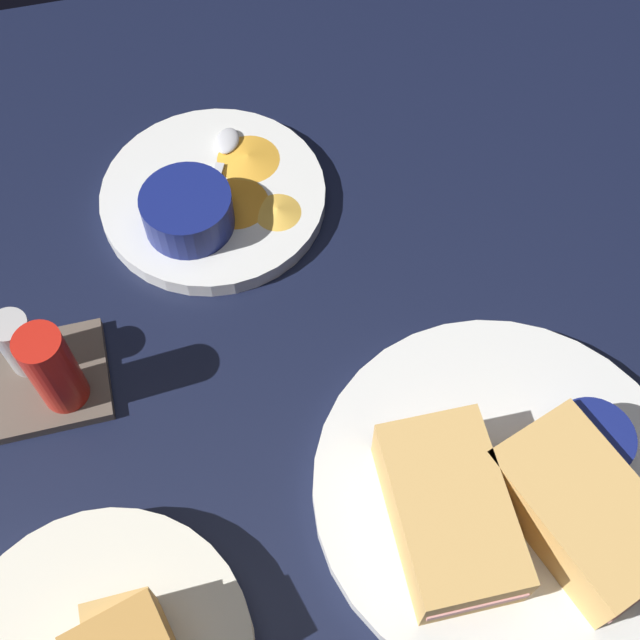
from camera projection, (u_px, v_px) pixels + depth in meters
ground_plane at (406, 409)px, 67.89cm from camera, size 110.00×110.00×3.00cm
plate_sandwich_main at (502, 489)px, 62.07cm from camera, size 28.35×28.35×1.60cm
sandwich_half_near at (449, 512)px, 57.93cm from camera, size 13.44×7.93×4.80cm
sandwich_half_far at (582, 511)px, 57.97cm from camera, size 14.80×11.34×4.80cm
ramekin_dark_sauce at (587, 445)px, 60.76cm from camera, size 6.09×6.09×3.89cm
spoon_by_dark_ramekin at (535, 497)px, 60.56cm from camera, size 5.81×9.46×0.80cm
plate_chips_companion at (214, 197)px, 76.01cm from camera, size 20.47×20.47×1.60cm
ramekin_light_gravy at (187, 210)px, 71.80cm from camera, size 7.93×7.93×3.66cm
spoon_by_gravy_ramekin at (224, 152)px, 77.24cm from camera, size 9.60×5.42×0.80cm
plantain_chip_scatter at (249, 185)px, 75.31cm from camera, size 12.98×9.36×0.60cm
condiment_caddy at (45, 367)px, 64.32cm from camera, size 9.00×9.00×9.50cm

